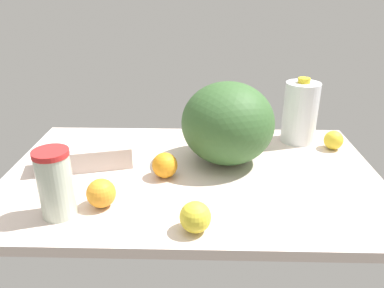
{
  "coord_description": "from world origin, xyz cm",
  "views": [
    {
      "loc": [
        -2.81,
        107.19,
        60.79
      ],
      "look_at": [
        0.0,
        0.0,
        13.0
      ],
      "focal_mm": 35.0,
      "sensor_mm": 36.0,
      "label": 1
    }
  ],
  "objects": [
    {
      "name": "countertop",
      "position": [
        0.0,
        0.0,
        1.5
      ],
      "size": [
        120.0,
        76.0,
        3.0
      ],
      "primitive_type": "cube",
      "color": "beige",
      "rests_on": "ground"
    },
    {
      "name": "egg_carton",
      "position": [
        35.66,
        -3.17,
        6.54
      ],
      "size": [
        32.24,
        17.55,
        7.09
      ],
      "primitive_type": "cube",
      "rotation": [
        0.0,
        0.0,
        0.25
      ],
      "color": "beige",
      "rests_on": "countertop"
    },
    {
      "name": "watermelon",
      "position": [
        -11.6,
        -8.89,
        16.71
      ],
      "size": [
        30.79,
        30.79,
        27.42
      ],
      "primitive_type": "ellipsoid",
      "color": "#365E2E",
      "rests_on": "countertop"
    },
    {
      "name": "tumbler_cup",
      "position": [
        34.51,
        24.56,
        12.41
      ],
      "size": [
        9.15,
        9.15,
        18.74
      ],
      "color": "beige",
      "rests_on": "countertop"
    },
    {
      "name": "milk_jug",
      "position": [
        -39.98,
        -26.84,
        14.55
      ],
      "size": [
        12.73,
        12.73,
        24.66
      ],
      "color": "white",
      "rests_on": "countertop"
    },
    {
      "name": "orange_by_jug",
      "position": [
        24.28,
        20.24,
        7.03
      ],
      "size": [
        8.06,
        8.06,
        8.06
      ],
      "primitive_type": "sphere",
      "color": "orange",
      "rests_on": "countertop"
    },
    {
      "name": "lemon_near_front",
      "position": [
        -51.3,
        -19.54,
        6.48
      ],
      "size": [
        6.95,
        6.95,
        6.95
      ],
      "primitive_type": "sphere",
      "color": "yellow",
      "rests_on": "countertop"
    },
    {
      "name": "lemon_loose",
      "position": [
        -1.63,
        30.57,
        6.96
      ],
      "size": [
        7.93,
        7.93,
        7.93
      ],
      "primitive_type": "sphere",
      "color": "yellow",
      "rests_on": "countertop"
    },
    {
      "name": "orange_beside_bowl",
      "position": [
        8.46,
        3.17,
        7.03
      ],
      "size": [
        8.06,
        8.06,
        8.06
      ],
      "primitive_type": "sphere",
      "color": "orange",
      "rests_on": "countertop"
    }
  ]
}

